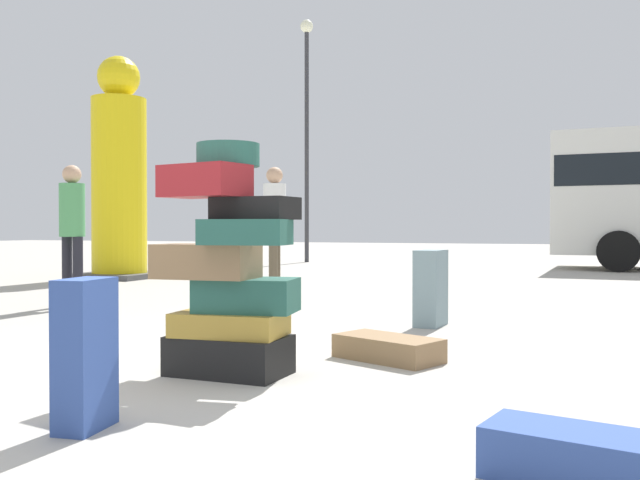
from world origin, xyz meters
name	(u,v)px	position (x,y,z in m)	size (l,w,h in m)	color
ground_plane	(162,393)	(0.00, 0.00, 0.00)	(80.00, 80.00, 0.00)	#ADA89E
suitcase_tower	(229,277)	(0.12, 0.57, 0.63)	(0.96, 0.65, 1.49)	black
suitcase_slate_upright_blue	(431,288)	(0.84, 3.27, 0.37)	(0.23, 0.41, 0.74)	gray
suitcase_brown_white_trunk	(388,348)	(0.93, 1.44, 0.09)	(0.76, 0.38, 0.17)	olive
suitcase_navy_foreground_near	(85,354)	(0.08, -0.73, 0.36)	(0.17, 0.30, 0.71)	#334F99
suitcase_navy_left_side	(593,459)	(2.30, -0.62, 0.10)	(0.78, 0.32, 0.20)	#334F99
person_bearded_onlooker	(72,222)	(-3.53, 3.28, 1.02)	(0.33, 0.30, 1.71)	black
person_tourist_with_camera	(275,221)	(-1.62, 4.93, 1.05)	(0.30, 0.33, 1.76)	brown
yellow_dummy_statue	(119,179)	(-6.11, 7.51, 1.88)	(1.44, 1.44, 4.22)	yellow
lamp_post	(307,107)	(-5.17, 14.55, 4.36)	(0.36, 0.36, 6.78)	#333338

